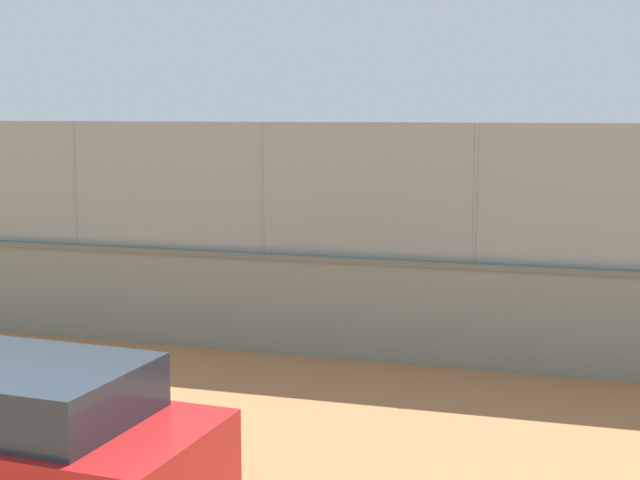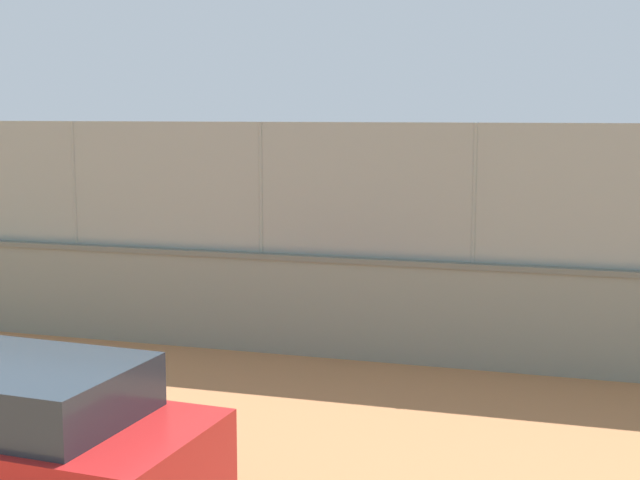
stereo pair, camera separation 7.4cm
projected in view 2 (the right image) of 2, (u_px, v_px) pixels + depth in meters
The scene contains 9 objects.
ground_plane at pixel (313, 251), 24.66m from camera, with size 260.00×260.00×0.00m, color #B27247.
perimeter_wall at pixel (167, 295), 14.83m from camera, with size 30.02×1.57×1.56m.
fence_panel_on_wall at pixel (165, 185), 14.58m from camera, with size 29.47×1.22×2.01m.
player_foreground_swinging at pixel (521, 245), 18.98m from camera, with size 1.06×0.88×1.66m.
player_crossing_court at pixel (250, 233), 21.33m from camera, with size 0.73×1.03×1.58m.
sports_ball at pixel (541, 244), 17.84m from camera, with size 0.21×0.21×0.21m, color white.
spare_ball_by_wall at pixel (163, 313), 16.89m from camera, with size 0.10×0.10×0.10m, color white.
courtside_bench at pixel (310, 308), 15.37m from camera, with size 1.61×0.44×0.87m.
parked_car_red at pixel (2, 438), 8.29m from camera, with size 4.10×2.31×1.52m.
Camera 2 is at (-6.36, 23.53, 3.74)m, focal length 51.49 mm.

